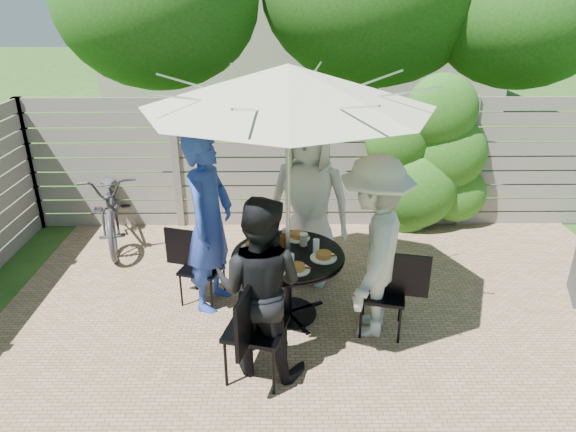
{
  "coord_description": "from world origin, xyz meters",
  "views": [
    {
      "loc": [
        -0.55,
        -3.74,
        3.08
      ],
      "look_at": [
        -0.49,
        0.95,
        1.04
      ],
      "focal_mm": 32.0,
      "sensor_mm": 36.0,
      "label": 1
    }
  ],
  "objects_px": {
    "patio_table": "(288,273)",
    "plate_right": "(324,256)",
    "person_right": "(373,249)",
    "plate_left": "(253,247)",
    "syrup_jug": "(284,243)",
    "chair_back": "(311,252)",
    "coffee_cup": "(303,240)",
    "chair_front": "(256,348)",
    "plate_back": "(298,236)",
    "chair_right": "(383,309)",
    "glass_front": "(291,261)",
    "glass_right": "(316,246)",
    "person_front": "(260,288)",
    "glass_left": "(259,248)",
    "plate_extra": "(297,268)",
    "umbrella": "(288,86)",
    "glass_back": "(285,235)",
    "person_back": "(309,202)",
    "bicycle": "(112,204)",
    "person_left": "(209,223)",
    "plate_front": "(277,269)",
    "chair_left": "(202,281)"
  },
  "relations": [
    {
      "from": "patio_table",
      "to": "plate_right",
      "type": "distance_m",
      "value": 0.43
    },
    {
      "from": "person_right",
      "to": "plate_left",
      "type": "bearing_deg",
      "value": -90.0
    },
    {
      "from": "syrup_jug",
      "to": "chair_back",
      "type": "bearing_deg",
      "value": 69.01
    },
    {
      "from": "syrup_jug",
      "to": "coffee_cup",
      "type": "height_order",
      "value": "syrup_jug"
    },
    {
      "from": "chair_back",
      "to": "chair_front",
      "type": "height_order",
      "value": "chair_front"
    },
    {
      "from": "plate_back",
      "to": "plate_left",
      "type": "distance_m",
      "value": 0.51
    },
    {
      "from": "chair_right",
      "to": "glass_front",
      "type": "distance_m",
      "value": 1.04
    },
    {
      "from": "glass_right",
      "to": "coffee_cup",
      "type": "bearing_deg",
      "value": 127.09
    },
    {
      "from": "chair_back",
      "to": "plate_left",
      "type": "relative_size",
      "value": 3.28
    },
    {
      "from": "person_front",
      "to": "chair_right",
      "type": "height_order",
      "value": "person_front"
    },
    {
      "from": "chair_right",
      "to": "glass_left",
      "type": "relative_size",
      "value": 6.25
    },
    {
      "from": "plate_left",
      "to": "coffee_cup",
      "type": "distance_m",
      "value": 0.51
    },
    {
      "from": "chair_front",
      "to": "glass_front",
      "type": "distance_m",
      "value": 0.87
    },
    {
      "from": "chair_back",
      "to": "person_right",
      "type": "bearing_deg",
      "value": 48.35
    },
    {
      "from": "chair_right",
      "to": "plate_extra",
      "type": "bearing_deg",
      "value": 16.85
    },
    {
      "from": "plate_extra",
      "to": "coffee_cup",
      "type": "bearing_deg",
      "value": 81.63
    },
    {
      "from": "umbrella",
      "to": "chair_right",
      "type": "xyz_separation_m",
      "value": [
        0.92,
        -0.28,
        -2.09
      ]
    },
    {
      "from": "chair_back",
      "to": "plate_back",
      "type": "bearing_deg",
      "value": 7.51
    },
    {
      "from": "patio_table",
      "to": "glass_front",
      "type": "xyz_separation_m",
      "value": [
        0.02,
        -0.28,
        0.29
      ]
    },
    {
      "from": "chair_front",
      "to": "glass_left",
      "type": "relative_size",
      "value": 7.11
    },
    {
      "from": "chair_back",
      "to": "glass_right",
      "type": "bearing_deg",
      "value": 24.39
    },
    {
      "from": "glass_back",
      "to": "coffee_cup",
      "type": "relative_size",
      "value": 1.17
    },
    {
      "from": "person_back",
      "to": "chair_right",
      "type": "height_order",
      "value": "person_back"
    },
    {
      "from": "person_front",
      "to": "plate_back",
      "type": "relative_size",
      "value": 6.3
    },
    {
      "from": "patio_table",
      "to": "bicycle",
      "type": "xyz_separation_m",
      "value": [
        -2.31,
        1.85,
        0.01
      ]
    },
    {
      "from": "person_right",
      "to": "glass_front",
      "type": "bearing_deg",
      "value": -70.3
    },
    {
      "from": "umbrella",
      "to": "plate_extra",
      "type": "bearing_deg",
      "value": -76.15
    },
    {
      "from": "umbrella",
      "to": "glass_left",
      "type": "xyz_separation_m",
      "value": [
        -0.28,
        -0.02,
        -1.56
      ]
    },
    {
      "from": "person_left",
      "to": "glass_back",
      "type": "relative_size",
      "value": 13.49
    },
    {
      "from": "plate_front",
      "to": "chair_right",
      "type": "bearing_deg",
      "value": 3.41
    },
    {
      "from": "umbrella",
      "to": "chair_front",
      "type": "relative_size",
      "value": 3.28
    },
    {
      "from": "glass_front",
      "to": "glass_right",
      "type": "bearing_deg",
      "value": 49.89
    },
    {
      "from": "chair_left",
      "to": "plate_extra",
      "type": "distance_m",
      "value": 1.28
    },
    {
      "from": "patio_table",
      "to": "plate_left",
      "type": "relative_size",
      "value": 5.31
    },
    {
      "from": "glass_back",
      "to": "plate_right",
      "type": "bearing_deg",
      "value": -46.29
    },
    {
      "from": "person_left",
      "to": "bicycle",
      "type": "bearing_deg",
      "value": 60.46
    },
    {
      "from": "umbrella",
      "to": "chair_front",
      "type": "xyz_separation_m",
      "value": [
        -0.28,
        -0.92,
        -2.05
      ]
    },
    {
      "from": "person_right",
      "to": "glass_left",
      "type": "bearing_deg",
      "value": -84.5
    },
    {
      "from": "chair_left",
      "to": "chair_front",
      "type": "height_order",
      "value": "chair_front"
    },
    {
      "from": "chair_left",
      "to": "chair_front",
      "type": "relative_size",
      "value": 0.84
    },
    {
      "from": "chair_front",
      "to": "coffee_cup",
      "type": "bearing_deg",
      "value": -7.43
    },
    {
      "from": "glass_back",
      "to": "glass_front",
      "type": "height_order",
      "value": "same"
    },
    {
      "from": "glass_right",
      "to": "chair_left",
      "type": "bearing_deg",
      "value": 167.79
    },
    {
      "from": "person_front",
      "to": "person_right",
      "type": "xyz_separation_m",
      "value": [
        1.04,
        0.55,
        0.08
      ]
    },
    {
      "from": "plate_back",
      "to": "person_front",
      "type": "bearing_deg",
      "value": -107.11
    },
    {
      "from": "plate_extra",
      "to": "bicycle",
      "type": "xyz_separation_m",
      "value": [
        -2.4,
        2.19,
        -0.24
      ]
    },
    {
      "from": "plate_right",
      "to": "plate_extra",
      "type": "bearing_deg",
      "value": -138.08
    },
    {
      "from": "glass_back",
      "to": "syrup_jug",
      "type": "xyz_separation_m",
      "value": [
        -0.02,
        -0.21,
        0.01
      ]
    },
    {
      "from": "person_right",
      "to": "coffee_cup",
      "type": "xyz_separation_m",
      "value": [
        -0.63,
        0.43,
        -0.11
      ]
    },
    {
      "from": "plate_back",
      "to": "glass_front",
      "type": "xyz_separation_m",
      "value": [
        -0.08,
        -0.62,
        0.05
      ]
    }
  ]
}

